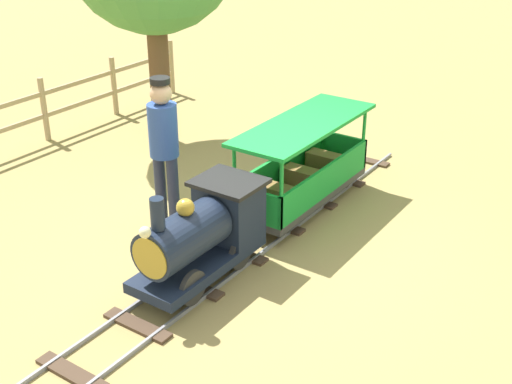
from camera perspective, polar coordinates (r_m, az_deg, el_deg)
name	(u,v)px	position (r m, az deg, el deg)	size (l,w,h in m)	color
ground_plane	(267,232)	(7.06, 0.97, -3.41)	(60.00, 60.00, 0.00)	#A38C51
track	(257,238)	(6.92, 0.12, -3.91)	(0.66, 5.70, 0.04)	gray
locomotive	(203,232)	(6.08, -4.52, -3.41)	(0.62, 1.45, 1.02)	#192338
passenger_car	(303,172)	(7.41, 4.03, 1.70)	(0.72, 2.00, 0.97)	#3F3F3F
conductor_person	(164,141)	(6.87, -7.86, 4.30)	(0.30, 0.30, 1.62)	#282D47
fence_section	(3,121)	(9.40, -20.75, 5.71)	(0.08, 6.78, 0.90)	tan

